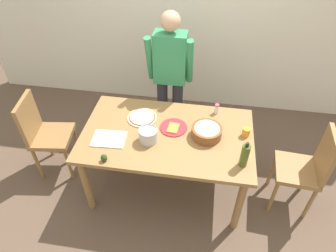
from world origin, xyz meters
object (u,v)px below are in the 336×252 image
(person_cook, at_px, (170,73))
(steel_pot, at_px, (148,135))
(pizza_raw_on_board, at_px, (142,117))
(cutting_board_white, at_px, (109,139))
(avocado, at_px, (104,158))
(chair_wooden_right, at_px, (307,167))
(chair_wooden_left, at_px, (44,132))
(plate_with_slice, at_px, (173,127))
(dining_table, at_px, (167,140))
(salt_shaker, at_px, (217,109))
(olive_oil_bottle, at_px, (245,155))
(cup_orange, at_px, (246,132))
(popcorn_bowl, at_px, (207,131))

(person_cook, xyz_separation_m, steel_pot, (-0.07, -0.87, -0.11))
(pizza_raw_on_board, relative_size, cutting_board_white, 0.98)
(avocado, bearing_deg, chair_wooden_right, 12.54)
(chair_wooden_left, distance_m, steel_pot, 1.21)
(chair_wooden_left, distance_m, pizza_raw_on_board, 1.07)
(plate_with_slice, height_order, cutting_board_white, plate_with_slice)
(chair_wooden_right, relative_size, pizza_raw_on_board, 3.22)
(plate_with_slice, xyz_separation_m, avocado, (-0.52, -0.50, 0.03))
(dining_table, height_order, salt_shaker, salt_shaker)
(chair_wooden_left, bearing_deg, chair_wooden_right, -1.53)
(plate_with_slice, xyz_separation_m, salt_shaker, (0.39, 0.30, 0.04))
(salt_shaker, bearing_deg, pizza_raw_on_board, -164.57)
(olive_oil_bottle, bearing_deg, cutting_board_white, 174.42)
(dining_table, distance_m, salt_shaker, 0.60)
(chair_wooden_right, relative_size, salt_shaker, 8.96)
(steel_pot, height_order, cup_orange, steel_pot)
(chair_wooden_right, height_order, salt_shaker, chair_wooden_right)
(pizza_raw_on_board, relative_size, olive_oil_bottle, 1.15)
(salt_shaker, bearing_deg, steel_pot, -140.30)
(plate_with_slice, distance_m, steel_pot, 0.29)
(chair_wooden_left, height_order, chair_wooden_right, same)
(popcorn_bowl, relative_size, salt_shaker, 2.64)
(avocado, bearing_deg, plate_with_slice, 43.62)
(chair_wooden_left, height_order, salt_shaker, chair_wooden_left)
(popcorn_bowl, height_order, avocado, popcorn_bowl)
(chair_wooden_right, xyz_separation_m, pizza_raw_on_board, (-1.60, 0.20, 0.23))
(cup_orange, bearing_deg, chair_wooden_right, -9.70)
(person_cook, height_order, cup_orange, person_cook)
(popcorn_bowl, distance_m, steel_pot, 0.54)
(chair_wooden_right, distance_m, plate_with_slice, 1.30)
(plate_with_slice, distance_m, cup_orange, 0.68)
(pizza_raw_on_board, bearing_deg, olive_oil_bottle, -25.35)
(popcorn_bowl, xyz_separation_m, steel_pot, (-0.52, -0.14, 0.00))
(steel_pot, bearing_deg, dining_table, 36.97)
(dining_table, xyz_separation_m, chair_wooden_left, (-1.32, 0.06, -0.13))
(popcorn_bowl, bearing_deg, avocado, -152.39)
(popcorn_bowl, distance_m, cutting_board_white, 0.90)
(salt_shaker, distance_m, cutting_board_white, 1.10)
(chair_wooden_right, height_order, steel_pot, chair_wooden_right)
(avocado, bearing_deg, olive_oil_bottle, 6.76)
(chair_wooden_right, distance_m, cutting_board_white, 1.86)
(chair_wooden_right, bearing_deg, cup_orange, 170.30)
(plate_with_slice, distance_m, cutting_board_white, 0.61)
(dining_table, distance_m, person_cook, 0.81)
(steel_pot, xyz_separation_m, avocado, (-0.32, -0.30, -0.03))
(pizza_raw_on_board, height_order, avocado, avocado)
(person_cook, relative_size, avocado, 23.14)
(chair_wooden_left, height_order, plate_with_slice, chair_wooden_left)
(dining_table, distance_m, steel_pot, 0.25)
(pizza_raw_on_board, height_order, salt_shaker, salt_shaker)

